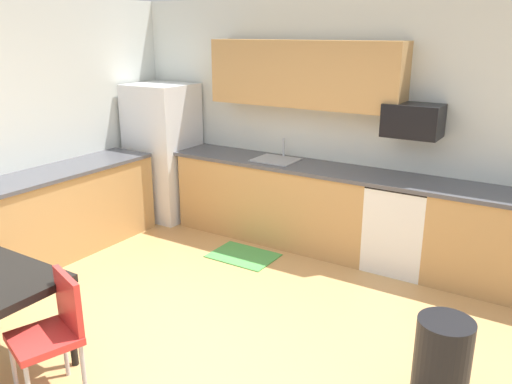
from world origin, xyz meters
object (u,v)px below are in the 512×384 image
Objects in this scene: refrigerator at (163,152)px; trash_bin at (442,362)px; microwave at (413,120)px; chair_near_table at (54,328)px; oven_range at (401,225)px.

refrigerator is 4.39m from trash_bin.
refrigerator reaches higher than microwave.
chair_near_table is 1.42× the size of trash_bin.
microwave is at bearing 113.71° from trash_bin.
refrigerator is 3.58m from chair_near_table.
microwave reaches higher than chair_near_table.
trash_bin is at bearing -66.29° from microwave.
chair_near_table is (1.80, -3.07, -0.35)m from refrigerator.
oven_range is 2.07m from trash_bin.
refrigerator reaches higher than trash_bin.
refrigerator is 2.02× the size of chair_near_table.
oven_range is 1.06m from microwave.
oven_range reaches higher than chair_near_table.
refrigerator is at bearing 120.39° from chair_near_table.
refrigerator reaches higher than oven_range.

